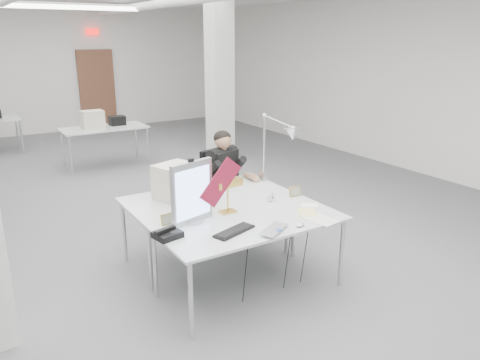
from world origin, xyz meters
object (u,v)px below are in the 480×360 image
(monitor, at_px, (192,192))
(seated_person, at_px, (223,165))
(desk_main, at_px, (251,222))
(laptop, at_px, (279,231))
(office_chair, at_px, (222,192))
(architect_lamp, at_px, (276,147))
(bankers_lamp, at_px, (228,198))
(beige_monitor, at_px, (176,182))
(desk_phone, at_px, (167,235))

(monitor, bearing_deg, seated_person, 33.58)
(desk_main, bearing_deg, laptop, -79.55)
(office_chair, relative_size, seated_person, 1.22)
(desk_main, height_order, architect_lamp, architect_lamp)
(seated_person, relative_size, bankers_lamp, 2.81)
(laptop, distance_m, beige_monitor, 1.41)
(office_chair, distance_m, bankers_lamp, 1.35)
(architect_lamp, bearing_deg, beige_monitor, 173.93)
(desk_main, distance_m, monitor, 0.63)
(laptop, xyz_separation_m, beige_monitor, (-0.39, 1.34, 0.18))
(seated_person, xyz_separation_m, architect_lamp, (0.33, -0.65, 0.33))
(seated_person, xyz_separation_m, desk_phone, (-1.34, -1.35, -0.12))
(beige_monitor, bearing_deg, desk_phone, -137.52)
(laptop, bearing_deg, seated_person, 46.28)
(office_chair, height_order, bankers_lamp, bankers_lamp)
(bankers_lamp, height_order, architect_lamp, architect_lamp)
(architect_lamp, bearing_deg, office_chair, 119.44)
(monitor, distance_m, beige_monitor, 0.72)
(desk_phone, distance_m, beige_monitor, 1.05)
(office_chair, bearing_deg, desk_phone, -151.70)
(laptop, relative_size, beige_monitor, 0.89)
(office_chair, bearing_deg, seated_person, -107.88)
(laptop, bearing_deg, desk_phone, 124.55)
(bankers_lamp, xyz_separation_m, beige_monitor, (-0.25, 0.66, 0.03))
(beige_monitor, bearing_deg, desk_main, -90.08)
(seated_person, bearing_deg, laptop, -122.01)
(laptop, relative_size, desk_phone, 1.59)
(office_chair, relative_size, desk_phone, 4.79)
(architect_lamp, bearing_deg, monitor, -155.77)
(monitor, distance_m, desk_phone, 0.49)
(seated_person, bearing_deg, architect_lamp, -80.80)
(office_chair, distance_m, seated_person, 0.37)
(bankers_lamp, bearing_deg, laptop, -86.17)
(desk_main, relative_size, monitor, 3.04)
(desk_phone, xyz_separation_m, architect_lamp, (1.68, 0.70, 0.44))
(desk_main, distance_m, laptop, 0.37)
(office_chair, height_order, desk_phone, office_chair)
(desk_main, distance_m, seated_person, 1.52)
(desk_phone, distance_m, architect_lamp, 1.87)
(office_chair, height_order, beige_monitor, beige_monitor)
(office_chair, relative_size, architect_lamp, 1.13)
(monitor, bearing_deg, office_chair, 34.80)
(bankers_lamp, bearing_deg, desk_phone, -169.42)
(desk_main, bearing_deg, architect_lamp, 42.07)
(seated_person, relative_size, monitor, 1.48)
(monitor, relative_size, laptop, 1.67)
(laptop, xyz_separation_m, architect_lamp, (0.78, 1.13, 0.46))
(seated_person, bearing_deg, office_chair, 72.12)
(laptop, height_order, bankers_lamp, bankers_lamp)
(seated_person, distance_m, beige_monitor, 0.95)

